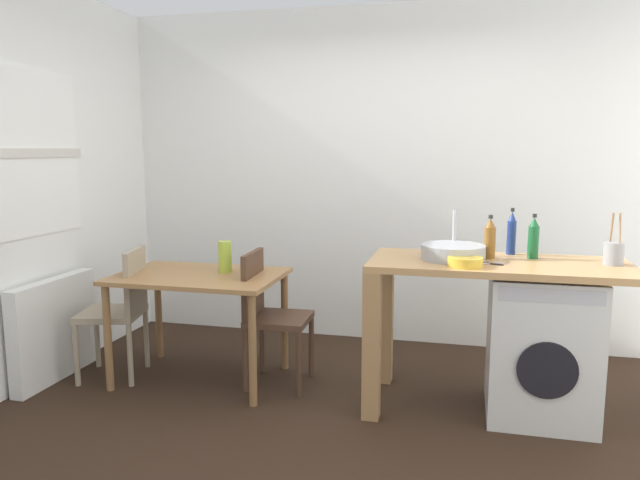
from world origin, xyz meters
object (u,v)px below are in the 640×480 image
object	(u,v)px
chair_opposite	(268,310)
mixing_bowl	(465,261)
washing_machine	(541,345)
bottle_clear_small	(533,238)
utensil_crock	(614,253)
vase	(225,257)
dining_table	(199,288)
bottle_tall_green	(490,239)
bottle_squat_brown	(512,233)
chair_person_seat	(121,305)

from	to	relation	value
chair_opposite	mixing_bowl	distance (m)	1.37
washing_machine	bottle_clear_small	size ratio (longest dim) A/B	3.18
utensil_crock	vase	xyz separation A→B (m)	(-2.41, 0.09, -0.14)
dining_table	chair_opposite	xyz separation A→B (m)	(0.48, 0.05, -0.14)
dining_table	chair_opposite	bearing A→B (deg)	5.67
chair_opposite	vase	world-z (taller)	vase
bottle_tall_green	vase	xyz separation A→B (m)	(-1.73, 0.05, -0.19)
bottle_squat_brown	mixing_bowl	bearing A→B (deg)	-119.98
bottle_tall_green	bottle_squat_brown	distance (m)	0.23
bottle_tall_green	bottle_clear_small	xyz separation A→B (m)	(0.26, 0.07, 0.00)
bottle_squat_brown	utensil_crock	xyz separation A→B (m)	(0.54, -0.23, -0.06)
mixing_bowl	vase	world-z (taller)	mixing_bowl
bottle_clear_small	washing_machine	bearing A→B (deg)	-70.20
chair_person_seat	bottle_tall_green	bearing A→B (deg)	-99.84
chair_person_seat	mixing_bowl	size ratio (longest dim) A/B	4.61
bottle_tall_green	chair_opposite	bearing A→B (deg)	-179.70
bottle_squat_brown	dining_table	bearing A→B (deg)	-173.19
dining_table	utensil_crock	xyz separation A→B (m)	(2.56, 0.01, 0.35)
chair_person_seat	mixing_bowl	distance (m)	2.34
utensil_crock	chair_person_seat	bearing A→B (deg)	-178.21
mixing_bowl	chair_opposite	bearing A→B (deg)	167.42
washing_machine	bottle_tall_green	distance (m)	0.69
bottle_clear_small	dining_table	bearing A→B (deg)	-176.74
bottle_squat_brown	vase	distance (m)	1.89
dining_table	bottle_squat_brown	distance (m)	2.07
chair_person_seat	bottle_tall_green	xyz separation A→B (m)	(2.43, 0.14, 0.53)
bottle_squat_brown	mixing_bowl	size ratio (longest dim) A/B	1.50
dining_table	bottle_clear_small	bearing A→B (deg)	3.26
mixing_bowl	utensil_crock	distance (m)	0.86
vase	bottle_tall_green	bearing A→B (deg)	-1.50
chair_opposite	dining_table	bearing A→B (deg)	-86.48
bottle_tall_green	vase	distance (m)	1.74
washing_machine	utensil_crock	distance (m)	0.67
washing_machine	bottle_squat_brown	size ratio (longest dim) A/B	2.95
bottle_tall_green	vase	bearing A→B (deg)	178.50
washing_machine	vase	distance (m)	2.09
washing_machine	utensil_crock	size ratio (longest dim) A/B	2.87
chair_opposite	utensil_crock	distance (m)	2.14
bottle_squat_brown	utensil_crock	distance (m)	0.59
bottle_tall_green	bottle_squat_brown	size ratio (longest dim) A/B	0.90
chair_person_seat	bottle_squat_brown	bearing A→B (deg)	-95.88
dining_table	utensil_crock	world-z (taller)	utensil_crock
bottle_tall_green	mixing_bowl	world-z (taller)	bottle_tall_green
washing_machine	mixing_bowl	xyz separation A→B (m)	(-0.45, -0.20, 0.52)
bottle_squat_brown	mixing_bowl	distance (m)	0.56
bottle_squat_brown	bottle_tall_green	bearing A→B (deg)	-126.16
mixing_bowl	vase	size ratio (longest dim) A/B	0.90
utensil_crock	vase	world-z (taller)	utensil_crock
washing_machine	chair_person_seat	bearing A→B (deg)	-179.07
chair_opposite	washing_machine	xyz separation A→B (m)	(1.72, -0.09, -0.08)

